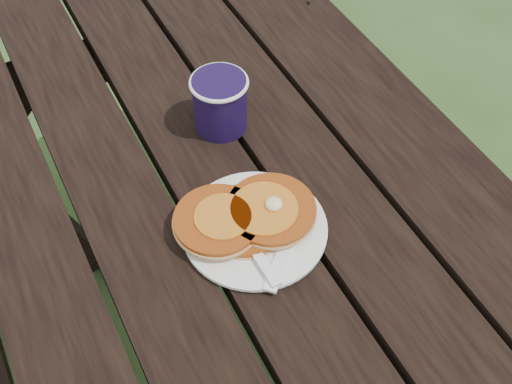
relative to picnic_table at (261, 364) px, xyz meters
name	(u,v)px	position (x,y,z in m)	size (l,w,h in m)	color
picnic_table	(261,364)	(0.00, 0.00, 0.00)	(1.36, 1.80, 0.75)	black
plate	(255,229)	(0.01, 0.04, 0.39)	(0.21, 0.21, 0.01)	white
pancake_stack	(246,216)	(0.00, 0.06, 0.41)	(0.21, 0.15, 0.04)	#9F4412
knife	(288,241)	(0.04, 0.00, 0.39)	(0.02, 0.18, 0.01)	white
fork	(259,256)	(-0.01, -0.01, 0.40)	(0.03, 0.16, 0.01)	white
coffee_cup	(220,101)	(0.06, 0.27, 0.44)	(0.10, 0.10, 0.10)	#170B32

